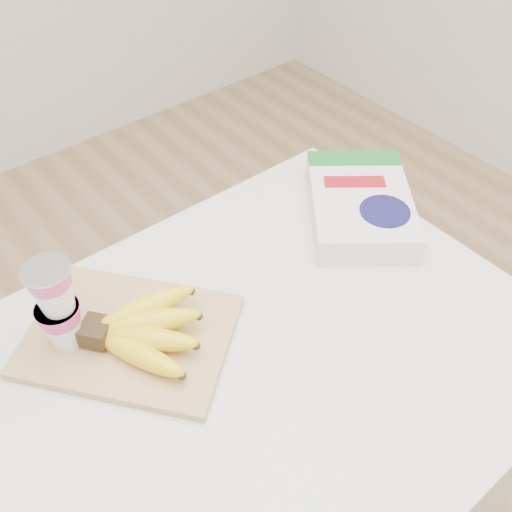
{
  "coord_description": "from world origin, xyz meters",
  "views": [
    {
      "loc": [
        -0.26,
        -0.42,
        1.59
      ],
      "look_at": [
        0.2,
        0.14,
        0.87
      ],
      "focal_mm": 40.0,
      "sensor_mm": 36.0,
      "label": 1
    }
  ],
  "objects_px": {
    "bananas": "(143,331)",
    "yogurt_stack": "(57,305)",
    "cereal_box": "(360,205)",
    "table": "(224,492)",
    "cutting_board": "(130,335)"
  },
  "relations": [
    {
      "from": "bananas",
      "to": "yogurt_stack",
      "type": "bearing_deg",
      "value": 140.94
    },
    {
      "from": "table",
      "to": "cereal_box",
      "type": "bearing_deg",
      "value": 16.0
    },
    {
      "from": "yogurt_stack",
      "to": "bananas",
      "type": "bearing_deg",
      "value": -39.06
    },
    {
      "from": "cutting_board",
      "to": "bananas",
      "type": "height_order",
      "value": "bananas"
    },
    {
      "from": "cereal_box",
      "to": "yogurt_stack",
      "type": "bearing_deg",
      "value": -147.9
    },
    {
      "from": "bananas",
      "to": "yogurt_stack",
      "type": "relative_size",
      "value": 1.21
    },
    {
      "from": "cereal_box",
      "to": "table",
      "type": "bearing_deg",
      "value": -125.64
    },
    {
      "from": "table",
      "to": "cereal_box",
      "type": "relative_size",
      "value": 3.24
    },
    {
      "from": "bananas",
      "to": "yogurt_stack",
      "type": "height_order",
      "value": "yogurt_stack"
    },
    {
      "from": "table",
      "to": "cutting_board",
      "type": "xyz_separation_m",
      "value": [
        -0.06,
        0.15,
        0.42
      ]
    },
    {
      "from": "cutting_board",
      "to": "table",
      "type": "bearing_deg",
      "value": -106.83
    },
    {
      "from": "cutting_board",
      "to": "yogurt_stack",
      "type": "xyz_separation_m",
      "value": [
        -0.08,
        0.04,
        0.1
      ]
    },
    {
      "from": "table",
      "to": "cutting_board",
      "type": "distance_m",
      "value": 0.46
    },
    {
      "from": "table",
      "to": "yogurt_stack",
      "type": "relative_size",
      "value": 6.66
    },
    {
      "from": "cutting_board",
      "to": "bananas",
      "type": "relative_size",
      "value": 1.63
    }
  ]
}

